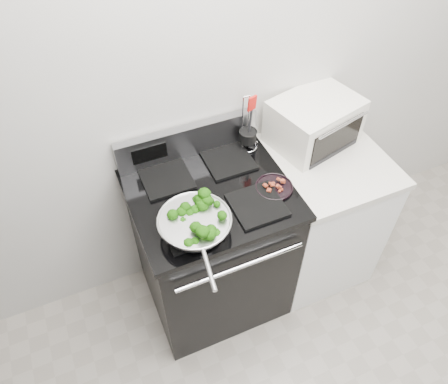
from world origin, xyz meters
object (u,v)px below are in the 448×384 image
gas_range (212,247)px  skillet (195,224)px  utensil_holder (248,138)px  bacon_plate (274,186)px  toaster_oven (314,122)px

gas_range → skillet: bearing=-127.8°
gas_range → utensil_holder: (0.31, 0.23, 0.52)m
gas_range → skillet: gas_range is taller
gas_range → bacon_plate: (0.30, -0.10, 0.48)m
skillet → toaster_oven: bearing=32.1°
bacon_plate → utensil_holder: (0.01, 0.33, 0.04)m
skillet → toaster_oven: toaster_oven is taller
skillet → utensil_holder: 0.63m
skillet → gas_range: bearing=60.5°
skillet → bacon_plate: bearing=20.2°
gas_range → skillet: size_ratio=2.13×
gas_range → bacon_plate: size_ratio=6.03×
gas_range → bacon_plate: gas_range is taller
bacon_plate → utensil_holder: size_ratio=0.57×
bacon_plate → toaster_oven: size_ratio=0.37×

